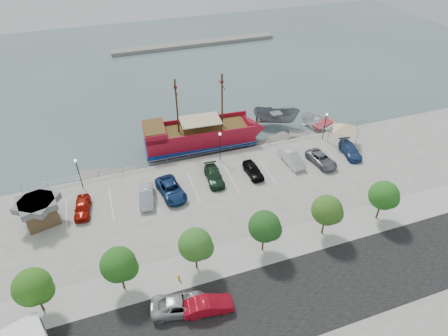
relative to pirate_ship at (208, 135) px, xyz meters
name	(u,v)px	position (x,y,z in m)	size (l,w,h in m)	color
ground	(237,195)	(0.06, -11.63, -1.94)	(160.00, 160.00, 0.00)	#495B5C
street	(299,295)	(0.06, -27.63, -0.93)	(100.00, 8.00, 0.04)	black
sidewalk	(271,247)	(0.06, -21.63, -0.93)	(100.00, 4.00, 0.05)	#A8A59E
seawall_railing	(217,151)	(0.06, -3.83, -0.41)	(50.00, 0.06, 1.00)	slate
far_shore	(195,44)	(10.06, 43.37, -1.54)	(40.00, 3.00, 0.80)	gray
pirate_ship	(208,135)	(0.00, 0.00, 0.00)	(18.53, 6.21, 11.58)	maroon
patrol_boat	(276,118)	(11.95, 2.28, -0.53)	(2.74, 7.28, 2.82)	slate
speedboat	(323,125)	(18.49, -1.44, -1.15)	(5.42, 7.59, 1.57)	white
dock_west	(108,175)	(-14.81, -2.43, -1.73)	(7.49, 2.14, 0.43)	gray
dock_mid	(270,143)	(8.95, -2.43, -1.73)	(7.45, 2.13, 0.43)	gray
dock_east	(312,134)	(16.04, -2.43, -1.74)	(7.09, 2.03, 0.41)	gray
shed	(39,210)	(-22.37, -9.76, 0.66)	(4.41, 4.41, 3.01)	brown
canopy_tent	(346,124)	(18.09, -7.01, 2.30)	(5.28, 5.28, 3.73)	slate
street_van	(180,305)	(-10.52, -25.53, -0.23)	(2.36, 5.11, 1.42)	#A1A2A3
street_sedan	(208,305)	(-8.22, -26.40, -0.21)	(1.54, 4.42, 1.46)	#B50C1E
fire_hydrant	(179,277)	(-9.91, -22.43, -0.55)	(0.25, 0.25, 0.71)	#EEAF0C
lamp_post_left	(78,168)	(-17.94, -5.13, 2.00)	(0.36, 0.36, 4.28)	black
lamp_post_mid	(220,142)	(0.06, -5.13, 2.00)	(0.36, 0.36, 4.28)	black
lamp_post_right	(325,122)	(16.06, -5.13, 2.00)	(0.36, 0.36, 4.28)	black
tree_a	(34,288)	(-21.80, -21.70, 2.36)	(3.30, 3.20, 5.00)	#473321
tree_b	(120,265)	(-14.80, -21.70, 2.36)	(3.30, 3.20, 5.00)	#473321
tree_c	(197,245)	(-7.80, -21.70, 2.36)	(3.30, 3.20, 5.00)	#473321
tree_d	(266,227)	(-0.80, -21.70, 2.36)	(3.30, 3.20, 5.00)	#473321
tree_e	(328,211)	(6.20, -21.70, 2.36)	(3.30, 3.20, 5.00)	#473321
tree_f	(385,196)	(13.20, -21.70, 2.36)	(3.30, 3.20, 5.00)	#473321
parked_car_a	(82,207)	(-18.08, -9.75, -0.22)	(1.69, 4.20, 1.43)	#9A1006
parked_car_b	(147,196)	(-10.82, -10.19, -0.19)	(1.58, 4.53, 1.49)	#A9B1C0
parked_car_c	(171,190)	(-7.84, -10.06, -0.18)	(2.52, 5.47, 1.52)	navy
parked_car_d	(214,176)	(-2.11, -9.18, -0.25)	(1.93, 4.75, 1.38)	#17311D
parked_car_e	(253,170)	(3.03, -9.68, -0.24)	(1.66, 4.12, 1.40)	black
parked_car_f	(292,158)	(8.90, -8.97, -0.13)	(1.71, 4.91, 1.62)	silver
parked_car_g	(321,159)	(12.63, -10.43, -0.26)	(2.25, 4.88, 1.36)	slate
parked_car_h	(350,150)	(17.53, -9.87, -0.25)	(1.93, 4.74, 1.38)	navy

